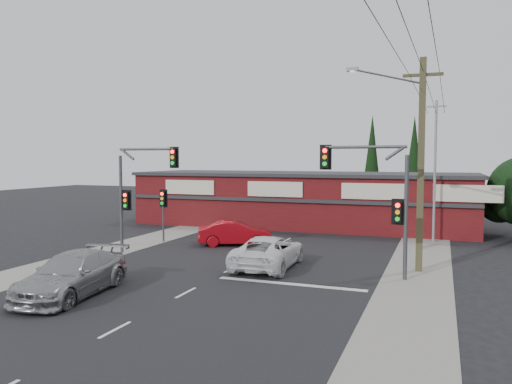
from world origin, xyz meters
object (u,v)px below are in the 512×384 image
(utility_pole, at_px, (418,157))
(red_sedan, at_px, (235,233))
(white_suv, at_px, (268,252))
(silver_suv, at_px, (72,275))
(shop_building, at_px, (303,199))

(utility_pole, bearing_deg, red_sedan, 161.82)
(red_sedan, bearing_deg, utility_pole, -132.85)
(white_suv, distance_m, silver_suv, 9.27)
(shop_building, relative_size, utility_pole, 2.73)
(red_sedan, relative_size, shop_building, 0.17)
(red_sedan, distance_m, utility_pole, 12.28)
(red_sedan, bearing_deg, silver_suv, 148.29)
(silver_suv, relative_size, utility_pole, 0.57)
(red_sedan, relative_size, utility_pole, 0.45)
(red_sedan, xyz_separation_m, utility_pole, (10.79, -3.54, 4.65))
(utility_pole, bearing_deg, silver_suv, -143.61)
(silver_suv, xyz_separation_m, utility_pole, (12.36, 9.11, 4.57))
(utility_pole, bearing_deg, shop_building, 123.76)
(silver_suv, xyz_separation_m, shop_building, (3.00, 23.11, 1.31))
(shop_building, bearing_deg, red_sedan, -97.82)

